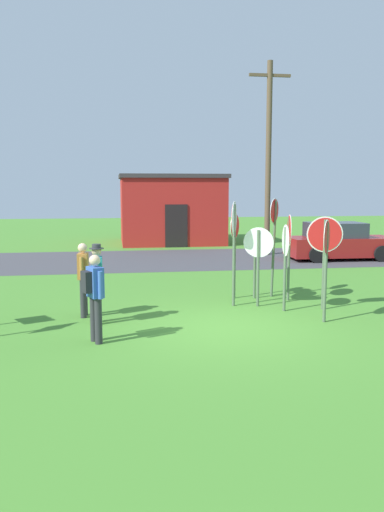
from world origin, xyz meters
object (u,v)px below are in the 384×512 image
at_px(stop_sign_rear_left, 234,234).
at_px(stop_sign_far_back, 326,252).
at_px(stop_sign_low_front, 324,246).
at_px(stop_sign_leaning_left, 289,242).
at_px(stop_sign_center_cluster, 255,252).
at_px(stop_sign_nearest, 235,241).
at_px(stop_sign_tallest, 274,231).
at_px(stop_sign_leaning_right, 285,252).
at_px(person_in_teal, 97,279).
at_px(person_in_blue, 83,276).
at_px(stop_sign_rear_right, 258,253).
at_px(parked_car_on_street, 339,243).
at_px(utility_pole, 268,155).
at_px(person_with_sunhat, 94,292).

distance_m(stop_sign_rear_left, stop_sign_far_back, 2.48).
bearing_deg(stop_sign_low_front, stop_sign_leaning_left, 113.82).
distance_m(stop_sign_center_cluster, stop_sign_nearest, 0.60).
height_order(stop_sign_center_cluster, stop_sign_tallest, stop_sign_tallest).
bearing_deg(stop_sign_leaning_left, stop_sign_leaning_right, -112.78).
relative_size(stop_sign_nearest, person_in_teal, 1.30).
xyz_separation_m(stop_sign_tallest, person_in_blue, (-4.94, -1.49, -0.82)).
bearing_deg(stop_sign_far_back, stop_sign_leaning_right, 115.23).
height_order(stop_sign_center_cluster, stop_sign_nearest, stop_sign_nearest).
bearing_deg(person_in_teal, stop_sign_rear_right, 15.26).
relative_size(stop_sign_leaning_right, stop_sign_far_back, 0.92).
xyz_separation_m(parked_car_on_street, stop_sign_rear_left, (-6.20, -7.68, 1.12)).
bearing_deg(utility_pole, stop_sign_far_back, -100.40).
bearing_deg(stop_sign_tallest, person_with_sunhat, -142.13).
relative_size(stop_sign_tallest, person_in_blue, 1.57).
xyz_separation_m(stop_sign_rear_left, stop_sign_nearest, (0.23, 0.88, -0.28)).
xyz_separation_m(parked_car_on_street, stop_sign_low_front, (-4.15, -8.39, 0.87)).
bearing_deg(person_in_teal, stop_sign_far_back, -7.35).
bearing_deg(person_with_sunhat, utility_pole, 60.18).
bearing_deg(stop_sign_rear_left, stop_sign_low_front, -19.28).
bearing_deg(stop_sign_rear_left, person_with_sunhat, -141.12).
xyz_separation_m(stop_sign_leaning_right, stop_sign_low_front, (0.97, 0.01, 0.14)).
distance_m(stop_sign_rear_right, stop_sign_tallest, 1.38).
distance_m(stop_sign_leaning_right, person_in_teal, 4.43).
bearing_deg(stop_sign_rear_right, stop_sign_leaning_left, 30.37).
bearing_deg(stop_sign_far_back, person_in_teal, 172.65).
bearing_deg(person_with_sunhat, stop_sign_leaning_right, 23.89).
distance_m(stop_sign_center_cluster, stop_sign_low_front, 2.01).
bearing_deg(stop_sign_low_front, person_in_blue, 178.48).
xyz_separation_m(utility_pole, stop_sign_rear_left, (-3.72, -9.59, -2.48)).
height_order(stop_sign_leaning_right, stop_sign_nearest, stop_sign_nearest).
bearing_deg(stop_sign_far_back, utility_pole, 79.60).
xyz_separation_m(stop_sign_center_cluster, stop_sign_far_back, (0.86, -2.66, 0.29)).
height_order(utility_pole, person_with_sunhat, utility_pole).
distance_m(stop_sign_leaning_right, person_with_sunhat, 4.82).
bearing_deg(stop_sign_low_front, utility_pole, 80.80).
height_order(stop_sign_leaning_right, stop_sign_tallest, stop_sign_tallest).
bearing_deg(person_in_blue, stop_sign_far_back, -13.87).
height_order(stop_sign_tallest, stop_sign_far_back, stop_sign_tallest).
xyz_separation_m(stop_sign_far_back, stop_sign_low_front, (0.43, 1.14, 0.01)).
bearing_deg(person_in_blue, stop_sign_rear_left, 8.86).
xyz_separation_m(stop_sign_leaning_right, stop_sign_far_back, (0.54, -1.14, 0.13)).
xyz_separation_m(utility_pole, person_in_blue, (-7.35, -10.16, -3.33)).
height_order(stop_sign_far_back, stop_sign_nearest, stop_sign_nearest).
height_order(stop_sign_leaning_right, stop_sign_rear_left, stop_sign_rear_left).
height_order(stop_sign_leaning_right, person_with_sunhat, stop_sign_leaning_right).
distance_m(stop_sign_leaning_right, stop_sign_far_back, 1.26).
bearing_deg(stop_sign_rear_right, person_with_sunhat, -147.25).
relative_size(utility_pole, person_in_teal, 4.72).
height_order(utility_pole, stop_sign_leaning_right, utility_pole).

